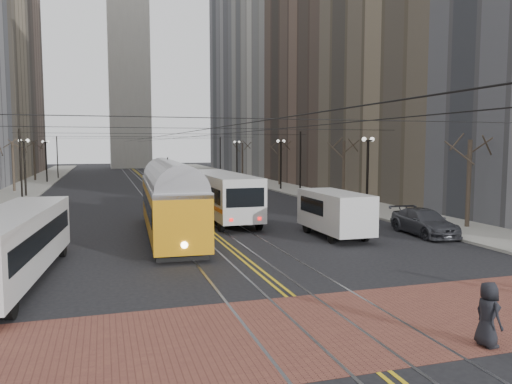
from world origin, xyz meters
TOP-DOWN VIEW (x-y plane):
  - ground at (0.00, 0.00)m, footprint 260.00×260.00m
  - sidewalk_left at (-15.00, 45.00)m, footprint 5.00×140.00m
  - sidewalk_right at (15.00, 45.00)m, footprint 5.00×140.00m
  - crosswalk_band at (0.00, -4.00)m, footprint 25.00×6.00m
  - streetcar_rails at (0.00, 45.00)m, footprint 4.80×130.00m
  - centre_lines at (0.00, 45.00)m, footprint 0.42×130.00m
  - building_right_mid at (25.50, 46.00)m, footprint 16.00×20.00m
  - building_right_midfar at (27.50, 66.00)m, footprint 20.00×20.00m
  - building_right_far at (25.50, 86.00)m, footprint 16.00×20.00m
  - clock_tower at (0.00, 102.00)m, footprint 12.00×12.00m
  - lamp_posts at (-0.00, 28.75)m, footprint 27.60×57.20m
  - street_trees at (0.00, 35.25)m, footprint 31.68×53.28m
  - trolley_wires at (0.00, 34.83)m, footprint 25.96×120.00m
  - transit_bus at (-9.50, 3.81)m, footprint 3.37×11.22m
  - streetcar at (-2.50, 11.84)m, footprint 3.30×14.40m
  - rear_bus at (1.80, 17.50)m, footprint 2.75×12.52m
  - cargo_van at (6.46, 8.90)m, footprint 2.26×5.86m
  - sedan_grey at (4.00, 26.51)m, footprint 2.09×4.77m
  - sedan_silver at (8.90, 40.21)m, footprint 1.99×5.12m
  - sedan_parked at (11.80, 7.96)m, footprint 2.36×5.29m
  - pedestrian_a at (3.37, -6.50)m, footprint 0.56×0.85m

SIDE VIEW (x-z plane):
  - ground at x=0.00m, z-range 0.00..0.00m
  - streetcar_rails at x=0.00m, z-range 0.00..0.01m
  - crosswalk_band at x=0.00m, z-range 0.00..0.01m
  - centre_lines at x=0.00m, z-range 0.01..0.01m
  - sidewalk_left at x=-15.00m, z-range 0.00..0.15m
  - sidewalk_right at x=15.00m, z-range 0.00..0.15m
  - sedan_parked at x=11.80m, z-range 0.00..1.51m
  - sedan_grey at x=4.00m, z-range 0.00..1.60m
  - sedan_silver at x=8.90m, z-range 0.00..1.66m
  - pedestrian_a at x=3.37m, z-range 0.01..1.73m
  - cargo_van at x=6.46m, z-range 0.00..2.59m
  - transit_bus at x=-9.50m, z-range 0.00..2.76m
  - rear_bus at x=1.80m, z-range 0.00..3.26m
  - streetcar at x=-2.50m, z-range 0.00..3.37m
  - street_trees at x=0.00m, z-range 0.00..5.60m
  - lamp_posts at x=0.00m, z-range 0.00..5.60m
  - trolley_wires at x=0.00m, z-range 0.47..7.07m
  - building_right_mid at x=25.50m, z-range 0.00..34.00m
  - building_right_far at x=25.50m, z-range 0.00..40.00m
  - building_right_midfar at x=27.50m, z-range 0.00..52.00m
  - clock_tower at x=0.00m, z-range 2.96..68.96m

